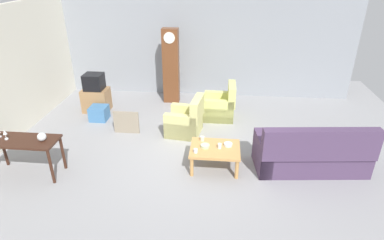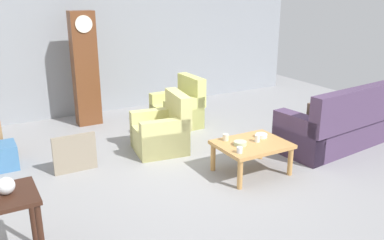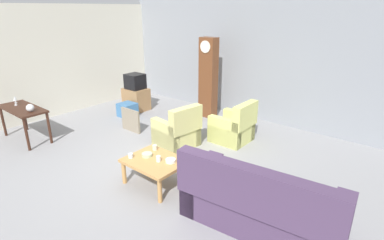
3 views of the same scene
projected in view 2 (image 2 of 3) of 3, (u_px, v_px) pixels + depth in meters
The scene contains 15 objects.
ground_plane at pixel (210, 168), 5.93m from camera, with size 10.40×10.40×0.00m, color gray.
garage_door_wall at pixel (119, 32), 8.42m from camera, with size 8.40×0.16×3.20m, color gray.
couch_floral at pixel (340, 125), 6.65m from camera, with size 2.18×1.10×1.04m.
armchair_olive_near at pixel (162, 132), 6.49m from camera, with size 0.89×0.86×0.92m.
armchair_olive_far at pixel (179, 110), 7.64m from camera, with size 0.80×0.77×0.92m.
coffee_table_wood at pixel (252, 147), 5.68m from camera, with size 0.96×0.76×0.45m.
grandfather_clock at pixel (85, 69), 7.55m from camera, with size 0.44×0.30×2.09m.
framed_picture_leaning at pixel (75, 153), 5.75m from camera, with size 0.60×0.05×0.55m, color gray.
storage_box_blue at pixel (1, 157), 5.88m from camera, with size 0.43×0.42×0.36m, color teal.
glass_dome_cloche at pixel (6, 186), 3.63m from camera, with size 0.16×0.16×0.16m, color silver.
cup_white_porcelain at pixel (257, 138), 5.68m from camera, with size 0.07×0.07×0.10m, color white.
cup_blue_rimmed at pixel (240, 150), 5.31m from camera, with size 0.08×0.08×0.08m, color silver.
cup_cream_tall at pixel (226, 137), 5.73m from camera, with size 0.08×0.08×0.09m, color beige.
bowl_white_stacked at pixel (261, 136), 5.86m from camera, with size 0.17×0.17×0.05m, color white.
bowl_shallow_green at pixel (240, 143), 5.57m from camera, with size 0.18×0.18×0.05m, color #B2C69E.
Camera 2 is at (-2.89, -4.60, 2.50)m, focal length 38.58 mm.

